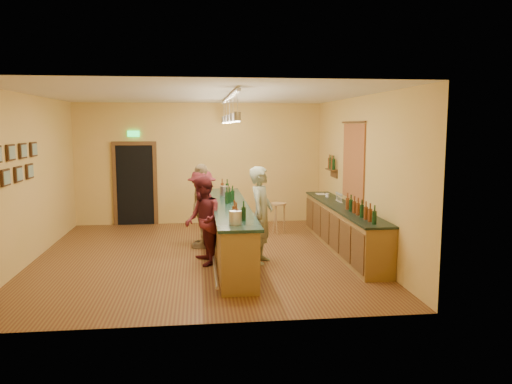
{
  "coord_description": "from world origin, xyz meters",
  "views": [
    {
      "loc": [
        -0.04,
        -9.84,
        2.6
      ],
      "look_at": [
        1.13,
        0.2,
        1.26
      ],
      "focal_mm": 35.0,
      "sensor_mm": 36.0,
      "label": 1
    }
  ],
  "objects": [
    {
      "name": "wall_back",
      "position": [
        0.0,
        3.5,
        1.6
      ],
      "size": [
        6.5,
        0.02,
        3.2
      ],
      "primitive_type": "cube",
      "color": "gold",
      "rests_on": "floor"
    },
    {
      "name": "back_counter",
      "position": [
        2.97,
        0.18,
        0.49
      ],
      "size": [
        0.6,
        4.55,
        1.27
      ],
      "color": "brown",
      "rests_on": "floor"
    },
    {
      "name": "doorway",
      "position": [
        -1.7,
        3.47,
        1.13
      ],
      "size": [
        1.15,
        0.09,
        2.48
      ],
      "color": "black",
      "rests_on": "wall_back"
    },
    {
      "name": "bartender",
      "position": [
        1.13,
        -0.6,
        0.92
      ],
      "size": [
        0.67,
        0.79,
        1.85
      ],
      "primitive_type": "imported",
      "rotation": [
        0.0,
        0.0,
        1.18
      ],
      "color": "gray",
      "rests_on": "floor"
    },
    {
      "name": "wall_left",
      "position": [
        -3.25,
        0.0,
        1.6
      ],
      "size": [
        0.02,
        7.0,
        3.2
      ],
      "primitive_type": "cube",
      "color": "gold",
      "rests_on": "floor"
    },
    {
      "name": "picture_grid",
      "position": [
        -3.21,
        -0.75,
        1.95
      ],
      "size": [
        0.06,
        2.2,
        0.7
      ],
      "primitive_type": null,
      "color": "#382111",
      "rests_on": "wall_left"
    },
    {
      "name": "bar_stool",
      "position": [
        1.87,
        1.88,
        0.62
      ],
      "size": [
        0.37,
        0.37,
        0.76
      ],
      "rotation": [
        0.0,
        0.0,
        -0.3
      ],
      "color": "#9F7247",
      "rests_on": "floor"
    },
    {
      "name": "pendant_track",
      "position": [
        0.58,
        -0.0,
        2.98
      ],
      "size": [
        0.11,
        4.6,
        0.5
      ],
      "color": "silver",
      "rests_on": "ceiling"
    },
    {
      "name": "wall_front",
      "position": [
        0.0,
        -3.5,
        1.6
      ],
      "size": [
        6.5,
        0.02,
        3.2
      ],
      "primitive_type": "cube",
      "color": "gold",
      "rests_on": "floor"
    },
    {
      "name": "ceiling",
      "position": [
        0.0,
        0.0,
        3.2
      ],
      "size": [
        6.5,
        7.0,
        0.02
      ],
      "primitive_type": "cube",
      "color": "silver",
      "rests_on": "wall_back"
    },
    {
      "name": "tasting_bar",
      "position": [
        0.58,
        -0.0,
        0.61
      ],
      "size": [
        0.73,
        5.1,
        1.38
      ],
      "color": "brown",
      "rests_on": "floor"
    },
    {
      "name": "customer_b",
      "position": [
        0.03,
        0.8,
        0.9
      ],
      "size": [
        0.71,
        1.14,
        1.8
      ],
      "primitive_type": "imported",
      "rotation": [
        0.0,
        0.0,
        -1.85
      ],
      "color": "#997A51",
      "rests_on": "floor"
    },
    {
      "name": "customer_a",
      "position": [
        0.03,
        -0.59,
        0.84
      ],
      "size": [
        0.76,
        0.91,
        1.68
      ],
      "primitive_type": "imported",
      "rotation": [
        0.0,
        0.0,
        -1.4
      ],
      "color": "#59191E",
      "rests_on": "floor"
    },
    {
      "name": "tapestry",
      "position": [
        3.23,
        0.4,
        1.85
      ],
      "size": [
        0.03,
        1.4,
        1.6
      ],
      "primitive_type": "cube",
      "color": "maroon",
      "rests_on": "wall_right"
    },
    {
      "name": "customer_c",
      "position": [
        0.03,
        0.84,
        0.84
      ],
      "size": [
        0.9,
        1.21,
        1.68
      ],
      "primitive_type": "imported",
      "rotation": [
        0.0,
        0.0,
        -1.29
      ],
      "color": "#59191E",
      "rests_on": "floor"
    },
    {
      "name": "floor",
      "position": [
        0.0,
        0.0,
        0.0
      ],
      "size": [
        7.0,
        7.0,
        0.0
      ],
      "primitive_type": "plane",
      "color": "#572919",
      "rests_on": "ground"
    },
    {
      "name": "bottle_shelf",
      "position": [
        3.17,
        1.9,
        1.67
      ],
      "size": [
        0.17,
        0.55,
        0.54
      ],
      "color": "#442214",
      "rests_on": "wall_right"
    },
    {
      "name": "wall_right",
      "position": [
        3.25,
        0.0,
        1.6
      ],
      "size": [
        0.02,
        7.0,
        3.2
      ],
      "primitive_type": "cube",
      "color": "gold",
      "rests_on": "floor"
    }
  ]
}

